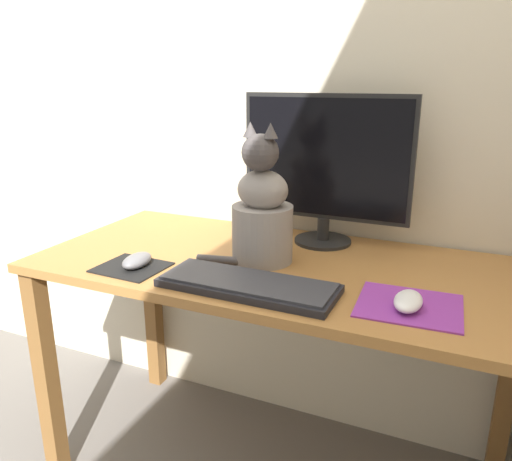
# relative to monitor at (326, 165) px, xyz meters

# --- Properties ---
(wall_back) EXTENTS (7.00, 0.04, 2.50)m
(wall_back) POSITION_rel_monitor_xyz_m (-0.06, 0.13, 0.31)
(wall_back) COLOR beige
(wall_back) RESTS_ON ground_plane
(desk) EXTENTS (1.32, 0.62, 0.70)m
(desk) POSITION_rel_monitor_xyz_m (-0.06, -0.21, -0.34)
(desk) COLOR #A87038
(desk) RESTS_ON ground_plane
(monitor) EXTENTS (0.50, 0.17, 0.44)m
(monitor) POSITION_rel_monitor_xyz_m (0.00, 0.00, 0.00)
(monitor) COLOR black
(monitor) RESTS_ON desk
(keyboard) EXTENTS (0.43, 0.16, 0.02)m
(keyboard) POSITION_rel_monitor_xyz_m (-0.06, -0.41, -0.22)
(keyboard) COLOR black
(keyboard) RESTS_ON desk
(mousepad_left) EXTENTS (0.18, 0.16, 0.00)m
(mousepad_left) POSITION_rel_monitor_xyz_m (-0.40, -0.41, -0.23)
(mousepad_left) COLOR black
(mousepad_left) RESTS_ON desk
(mousepad_right) EXTENTS (0.23, 0.20, 0.00)m
(mousepad_right) POSITION_rel_monitor_xyz_m (0.30, -0.35, -0.23)
(mousepad_right) COLOR purple
(mousepad_right) RESTS_ON desk
(computer_mouse_left) EXTENTS (0.06, 0.10, 0.04)m
(computer_mouse_left) POSITION_rel_monitor_xyz_m (-0.38, -0.40, -0.21)
(computer_mouse_left) COLOR slate
(computer_mouse_left) RESTS_ON mousepad_left
(computer_mouse_right) EXTENTS (0.06, 0.11, 0.03)m
(computer_mouse_right) POSITION_rel_monitor_xyz_m (0.30, -0.37, -0.22)
(computer_mouse_right) COLOR white
(computer_mouse_right) RESTS_ON mousepad_right
(cat) EXTENTS (0.25, 0.19, 0.37)m
(cat) POSITION_rel_monitor_xyz_m (-0.11, -0.22, -0.10)
(cat) COLOR gray
(cat) RESTS_ON desk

